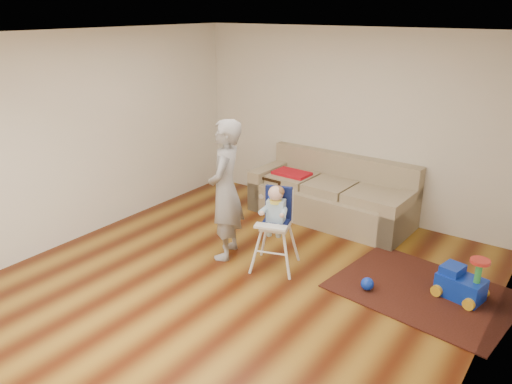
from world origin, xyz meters
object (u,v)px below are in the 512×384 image
Objects in this scene: ride_on_toy at (462,276)px; adult at (225,190)px; toy_ball at (367,284)px; high_chair at (275,229)px; side_table at (275,190)px; sofa at (331,190)px.

adult reaches higher than ride_on_toy.
toy_ball is 0.08× the size of adult.
adult reaches higher than high_chair.
side_table is 1.95m from high_chair.
sofa is 2.04m from toy_ball.
ride_on_toy is 0.99m from toy_ball.
sofa is at bearing 76.45° from high_chair.
ride_on_toy is at bearing 27.03° from toy_ball.
side_table is 0.53× the size of high_chair.
high_chair reaches higher than sofa.
side_table is 1.07× the size of ride_on_toy.
toy_ball is 0.14× the size of high_chair.
high_chair is (1.07, -1.61, 0.23)m from side_table.
toy_ball is 1.21m from high_chair.
adult is (-1.80, -0.23, 0.78)m from toy_ball.
toy_ball is 1.98m from adult.
ride_on_toy is at bearing -2.35° from high_chair.
ride_on_toy reaches higher than toy_ball.
sofa is at bearing 129.42° from toy_ball.
adult reaches higher than sofa.
side_table reaches higher than toy_ball.
side_table is (-0.92, -0.08, -0.18)m from sofa.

